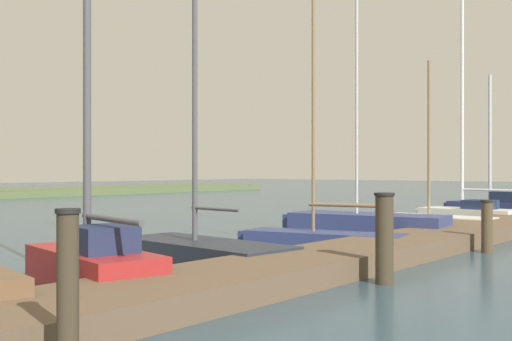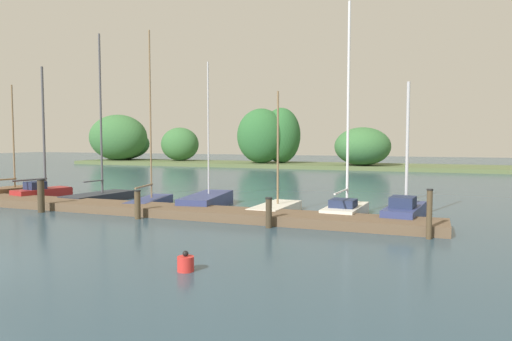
{
  "view_description": "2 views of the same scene",
  "coord_description": "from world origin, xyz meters",
  "px_view_note": "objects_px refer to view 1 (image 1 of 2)",
  "views": [
    {
      "loc": [
        -13.27,
        2.86,
        1.73
      ],
      "look_at": [
        -3.88,
        10.5,
        1.72
      ],
      "focal_mm": 44.99,
      "sensor_mm": 36.0,
      "label": 1
    },
    {
      "loc": [
        10.55,
        -7.13,
        3.0
      ],
      "look_at": [
        3.52,
        11.28,
        1.69
      ],
      "focal_mm": 32.57,
      "sensor_mm": 36.0,
      "label": 2
    }
  ],
  "objects_px": {
    "sailboat_3": "(318,235)",
    "mooring_piling_1": "(384,238)",
    "sailboat_7": "(494,207)",
    "mooring_piling_2": "(487,226)",
    "sailboat_4": "(361,224)",
    "sailboat_2": "(198,244)",
    "sailboat_6": "(466,209)",
    "mooring_piling_0": "(68,291)",
    "sailboat_1": "(91,257)",
    "sailboat_5": "(432,220)"
  },
  "relations": [
    {
      "from": "mooring_piling_2",
      "to": "sailboat_5",
      "type": "bearing_deg",
      "value": 35.43
    },
    {
      "from": "sailboat_6",
      "to": "mooring_piling_2",
      "type": "xyz_separation_m",
      "value": [
        -7.31,
        -3.24,
        0.13
      ]
    },
    {
      "from": "mooring_piling_1",
      "to": "mooring_piling_0",
      "type": "bearing_deg",
      "value": 179.88
    },
    {
      "from": "sailboat_3",
      "to": "mooring_piling_0",
      "type": "height_order",
      "value": "sailboat_3"
    },
    {
      "from": "sailboat_6",
      "to": "mooring_piling_0",
      "type": "xyz_separation_m",
      "value": [
        -17.55,
        -3.31,
        0.28
      ]
    },
    {
      "from": "sailboat_3",
      "to": "mooring_piling_1",
      "type": "relative_size",
      "value": 5.71
    },
    {
      "from": "sailboat_7",
      "to": "mooring_piling_0",
      "type": "bearing_deg",
      "value": 105.88
    },
    {
      "from": "sailboat_3",
      "to": "mooring_piling_0",
      "type": "bearing_deg",
      "value": 98.47
    },
    {
      "from": "sailboat_1",
      "to": "sailboat_6",
      "type": "relative_size",
      "value": 0.8
    },
    {
      "from": "sailboat_3",
      "to": "sailboat_6",
      "type": "xyz_separation_m",
      "value": [
        8.86,
        0.04,
        0.13
      ]
    },
    {
      "from": "sailboat_4",
      "to": "sailboat_7",
      "type": "bearing_deg",
      "value": -102.39
    },
    {
      "from": "sailboat_4",
      "to": "sailboat_5",
      "type": "bearing_deg",
      "value": -106.04
    },
    {
      "from": "sailboat_2",
      "to": "sailboat_6",
      "type": "height_order",
      "value": "sailboat_6"
    },
    {
      "from": "sailboat_2",
      "to": "sailboat_7",
      "type": "xyz_separation_m",
      "value": [
        14.28,
        -0.66,
        0.07
      ]
    },
    {
      "from": "sailboat_2",
      "to": "sailboat_5",
      "type": "xyz_separation_m",
      "value": [
        9.27,
        -0.54,
        -0.1
      ]
    },
    {
      "from": "sailboat_2",
      "to": "sailboat_4",
      "type": "xyz_separation_m",
      "value": [
        5.9,
        -0.09,
        -0.01
      ]
    },
    {
      "from": "sailboat_4",
      "to": "mooring_piling_2",
      "type": "distance_m",
      "value": 3.83
    },
    {
      "from": "sailboat_4",
      "to": "sailboat_7",
      "type": "xyz_separation_m",
      "value": [
        8.38,
        -0.57,
        0.08
      ]
    },
    {
      "from": "sailboat_4",
      "to": "mooring_piling_1",
      "type": "bearing_deg",
      "value": 114.31
    },
    {
      "from": "sailboat_1",
      "to": "sailboat_6",
      "type": "distance_m",
      "value": 15.04
    },
    {
      "from": "sailboat_4",
      "to": "sailboat_6",
      "type": "xyz_separation_m",
      "value": [
        6.18,
        -0.41,
        0.1
      ]
    },
    {
      "from": "sailboat_5",
      "to": "mooring_piling_2",
      "type": "xyz_separation_m",
      "value": [
        -4.5,
        -3.2,
        0.32
      ]
    },
    {
      "from": "sailboat_4",
      "to": "sailboat_6",
      "type": "height_order",
      "value": "sailboat_6"
    },
    {
      "from": "sailboat_2",
      "to": "mooring_piling_2",
      "type": "height_order",
      "value": "sailboat_2"
    },
    {
      "from": "sailboat_1",
      "to": "sailboat_3",
      "type": "xyz_separation_m",
      "value": [
        6.18,
        0.18,
        -0.18
      ]
    },
    {
      "from": "sailboat_1",
      "to": "sailboat_3",
      "type": "distance_m",
      "value": 6.18
    },
    {
      "from": "sailboat_1",
      "to": "sailboat_6",
      "type": "bearing_deg",
      "value": -76.46
    },
    {
      "from": "sailboat_6",
      "to": "mooring_piling_1",
      "type": "height_order",
      "value": "sailboat_6"
    },
    {
      "from": "sailboat_4",
      "to": "sailboat_7",
      "type": "distance_m",
      "value": 8.4
    },
    {
      "from": "sailboat_7",
      "to": "sailboat_5",
      "type": "bearing_deg",
      "value": 95.39
    },
    {
      "from": "mooring_piling_0",
      "to": "mooring_piling_1",
      "type": "xyz_separation_m",
      "value": [
        5.57,
        -0.01,
        -0.01
      ]
    },
    {
      "from": "sailboat_1",
      "to": "sailboat_2",
      "type": "bearing_deg",
      "value": -63.69
    },
    {
      "from": "mooring_piling_0",
      "to": "sailboat_2",
      "type": "bearing_deg",
      "value": 34.87
    },
    {
      "from": "sailboat_5",
      "to": "sailboat_7",
      "type": "distance_m",
      "value": 5.01
    },
    {
      "from": "sailboat_1",
      "to": "mooring_piling_2",
      "type": "distance_m",
      "value": 8.3
    },
    {
      "from": "mooring_piling_2",
      "to": "sailboat_6",
      "type": "bearing_deg",
      "value": 23.88
    },
    {
      "from": "sailboat_4",
      "to": "sailboat_5",
      "type": "distance_m",
      "value": 3.4
    },
    {
      "from": "sailboat_7",
      "to": "mooring_piling_1",
      "type": "bearing_deg",
      "value": 109.39
    },
    {
      "from": "sailboat_3",
      "to": "mooring_piling_1",
      "type": "height_order",
      "value": "sailboat_3"
    },
    {
      "from": "mooring_piling_0",
      "to": "mooring_piling_2",
      "type": "bearing_deg",
      "value": 0.41
    },
    {
      "from": "sailboat_6",
      "to": "mooring_piling_0",
      "type": "distance_m",
      "value": 17.86
    },
    {
      "from": "mooring_piling_0",
      "to": "sailboat_4",
      "type": "bearing_deg",
      "value": 18.12
    },
    {
      "from": "sailboat_4",
      "to": "sailboat_6",
      "type": "distance_m",
      "value": 6.19
    },
    {
      "from": "sailboat_6",
      "to": "sailboat_7",
      "type": "distance_m",
      "value": 2.2
    },
    {
      "from": "mooring_piling_1",
      "to": "sailboat_1",
      "type": "bearing_deg",
      "value": 134.55
    },
    {
      "from": "sailboat_7",
      "to": "mooring_piling_2",
      "type": "distance_m",
      "value": 9.99
    },
    {
      "from": "sailboat_1",
      "to": "sailboat_4",
      "type": "relative_size",
      "value": 1.03
    },
    {
      "from": "sailboat_1",
      "to": "mooring_piling_1",
      "type": "relative_size",
      "value": 4.77
    },
    {
      "from": "sailboat_7",
      "to": "mooring_piling_1",
      "type": "relative_size",
      "value": 3.7
    },
    {
      "from": "sailboat_1",
      "to": "sailboat_7",
      "type": "relative_size",
      "value": 1.29
    }
  ]
}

